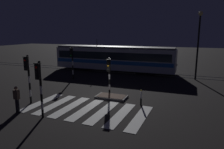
{
  "coord_description": "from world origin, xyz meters",
  "views": [
    {
      "loc": [
        6.34,
        -14.04,
        5.07
      ],
      "look_at": [
        -0.1,
        2.73,
        1.4
      ],
      "focal_mm": 33.59,
      "sensor_mm": 36.0,
      "label": 1
    }
  ],
  "objects": [
    {
      "name": "rail_near",
      "position": [
        0.0,
        10.41,
        0.01
      ],
      "size": [
        80.0,
        0.12,
        0.03
      ],
      "primitive_type": "cube",
      "color": "#59595E",
      "rests_on": "ground"
    },
    {
      "name": "traffic_light_corner_near_left",
      "position": [
        -4.35,
        -2.71,
        2.3
      ],
      "size": [
        0.36,
        0.42,
        3.49
      ],
      "color": "black",
      "rests_on": "ground"
    },
    {
      "name": "street_lamp_trackside_right",
      "position": [
        6.83,
        9.55,
        4.49
      ],
      "size": [
        0.44,
        1.21,
        7.06
      ],
      "color": "black",
      "rests_on": "ground"
    },
    {
      "name": "traffic_light_median_centre",
      "position": [
        0.21,
        1.23,
        2.0
      ],
      "size": [
        0.36,
        0.42,
        3.03
      ],
      "color": "black",
      "rests_on": "ground"
    },
    {
      "name": "crosswalk_zebra",
      "position": [
        0.0,
        -2.34,
        0.01
      ],
      "size": [
        8.19,
        4.42,
        0.02
      ],
      "color": "silver",
      "rests_on": "ground"
    },
    {
      "name": "pedestrian_waiting_at_kerb",
      "position": [
        -3.87,
        -4.35,
        0.88
      ],
      "size": [
        0.36,
        0.24,
        1.71
      ],
      "color": "black",
      "rests_on": "ground"
    },
    {
      "name": "rail_far",
      "position": [
        0.0,
        11.85,
        0.01
      ],
      "size": [
        80.0,
        0.12,
        0.03
      ],
      "primitive_type": "cube",
      "color": "#59595E",
      "rests_on": "ground"
    },
    {
      "name": "tram",
      "position": [
        -3.12,
        11.13,
        1.75
      ],
      "size": [
        15.77,
        2.58,
        4.15
      ],
      "color": "silver",
      "rests_on": "ground"
    },
    {
      "name": "bollard_island_edge",
      "position": [
        3.2,
        -0.17,
        0.56
      ],
      "size": [
        0.12,
        0.12,
        1.11
      ],
      "color": "black",
      "rests_on": "ground"
    },
    {
      "name": "ground_plane",
      "position": [
        0.0,
        0.0,
        0.0
      ],
      "size": [
        120.0,
        120.0,
        0.0
      ],
      "primitive_type": "plane",
      "color": "black"
    },
    {
      "name": "traffic_light_kerb_mid_left",
      "position": [
        -1.83,
        -4.53,
        2.27
      ],
      "size": [
        0.36,
        0.42,
        3.44
      ],
      "color": "black",
      "rests_on": "ground"
    },
    {
      "name": "traffic_island",
      "position": [
        0.68,
        0.59,
        0.09
      ],
      "size": [
        2.36,
        1.33,
        0.18
      ],
      "color": "slate",
      "rests_on": "ground"
    },
    {
      "name": "traffic_light_corner_far_left",
      "position": [
        -5.68,
        5.27,
        2.3
      ],
      "size": [
        0.36,
        0.42,
        3.49
      ],
      "color": "black",
      "rests_on": "ground"
    }
  ]
}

